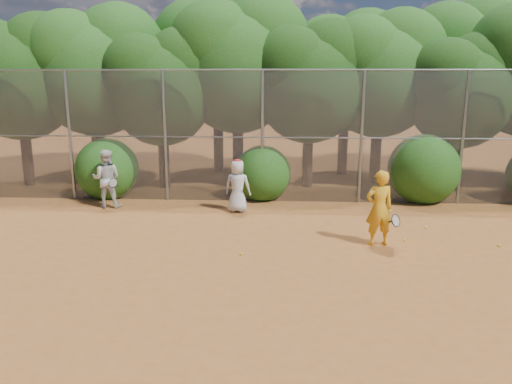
{
  "coord_description": "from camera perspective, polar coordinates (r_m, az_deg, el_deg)",
  "views": [
    {
      "loc": [
        -0.36,
        -9.16,
        3.82
      ],
      "look_at": [
        -1.0,
        2.5,
        1.1
      ],
      "focal_mm": 35.0,
      "sensor_mm": 36.0,
      "label": 1
    }
  ],
  "objects": [
    {
      "name": "ball_1",
      "position": [
        13.53,
        18.85,
        -3.86
      ],
      "size": [
        0.07,
        0.07,
        0.07
      ],
      "primitive_type": "sphere",
      "color": "#CEDE28",
      "rests_on": "ground"
    },
    {
      "name": "tree_9",
      "position": [
        21.4,
        -18.16,
        13.87
      ],
      "size": [
        4.83,
        4.2,
        6.62
      ],
      "color": "black",
      "rests_on": "ground"
    },
    {
      "name": "ball_2",
      "position": [
        12.79,
        26.03,
        -5.49
      ],
      "size": [
        0.07,
        0.07,
        0.07
      ],
      "primitive_type": "sphere",
      "color": "#CEDE28",
      "rests_on": "ground"
    },
    {
      "name": "tree_6",
      "position": [
        18.19,
        22.53,
        11.03
      ],
      "size": [
        3.86,
        3.36,
        5.29
      ],
      "color": "black",
      "rests_on": "ground"
    },
    {
      "name": "tree_11",
      "position": [
        19.95,
        10.4,
        13.89
      ],
      "size": [
        4.64,
        4.03,
        6.35
      ],
      "color": "black",
      "rests_on": "ground"
    },
    {
      "name": "player_yellow",
      "position": [
        11.73,
        13.9,
        -1.82
      ],
      "size": [
        0.87,
        0.63,
        1.76
      ],
      "rotation": [
        0.0,
        0.0,
        3.36
      ],
      "color": "gold",
      "rests_on": "ground"
    },
    {
      "name": "tree_1",
      "position": [
        18.89,
        -17.76,
        13.55
      ],
      "size": [
        4.64,
        4.03,
        6.35
      ],
      "color": "black",
      "rests_on": "ground"
    },
    {
      "name": "ball_3",
      "position": [
        10.97,
        -1.74,
        -7.09
      ],
      "size": [
        0.07,
        0.07,
        0.07
      ],
      "primitive_type": "sphere",
      "color": "#CEDE28",
      "rests_on": "ground"
    },
    {
      "name": "bush_2",
      "position": [
        16.3,
        18.63,
        2.81
      ],
      "size": [
        2.2,
        2.2,
        2.2
      ],
      "primitive_type": "sphere",
      "color": "#1C4C13",
      "rests_on": "ground"
    },
    {
      "name": "ball_0",
      "position": [
        12.37,
        16.62,
        -5.28
      ],
      "size": [
        0.07,
        0.07,
        0.07
      ],
      "primitive_type": "sphere",
      "color": "#CEDE28",
      "rests_on": "ground"
    },
    {
      "name": "tree_4",
      "position": [
        17.42,
        6.3,
        12.83
      ],
      "size": [
        4.19,
        3.64,
        5.73
      ],
      "color": "black",
      "rests_on": "ground"
    },
    {
      "name": "tree_0",
      "position": [
        19.45,
        -25.32,
        12.22
      ],
      "size": [
        4.38,
        3.81,
        6.0
      ],
      "color": "black",
      "rests_on": "ground"
    },
    {
      "name": "bush_1",
      "position": [
        15.75,
        0.75,
        2.43
      ],
      "size": [
        1.8,
        1.8,
        1.8
      ],
      "primitive_type": "sphere",
      "color": "#1C4C13",
      "rests_on": "ground"
    },
    {
      "name": "tree_3",
      "position": [
        18.08,
        -1.94,
        14.93
      ],
      "size": [
        4.89,
        4.26,
        6.7
      ],
      "color": "black",
      "rests_on": "ground"
    },
    {
      "name": "ball_4",
      "position": [
        14.86,
        15.06,
        -2.11
      ],
      "size": [
        0.07,
        0.07,
        0.07
      ],
      "primitive_type": "sphere",
      "color": "#CEDE28",
      "rests_on": "ground"
    },
    {
      "name": "tree_10",
      "position": [
        20.39,
        -4.28,
        15.35
      ],
      "size": [
        5.15,
        4.48,
        7.06
      ],
      "color": "black",
      "rests_on": "ground"
    },
    {
      "name": "tree_2",
      "position": [
        17.48,
        -10.63,
        12.12
      ],
      "size": [
        3.99,
        3.47,
        5.47
      ],
      "color": "black",
      "rests_on": "ground"
    },
    {
      "name": "player_teen",
      "position": [
        14.24,
        -2.11,
        0.72
      ],
      "size": [
        0.81,
        0.6,
        1.54
      ],
      "rotation": [
        0.0,
        0.0,
        2.97
      ],
      "color": "silver",
      "rests_on": "ground"
    },
    {
      "name": "ground",
      "position": [
        9.94,
        5.05,
        -9.56
      ],
      "size": [
        80.0,
        80.0,
        0.0
      ],
      "primitive_type": "plane",
      "color": "#965322",
      "rests_on": "ground"
    },
    {
      "name": "fence_back",
      "position": [
        15.27,
        4.05,
        6.43
      ],
      "size": [
        20.05,
        0.09,
        4.03
      ],
      "color": "gray",
      "rests_on": "ground"
    },
    {
      "name": "tree_5",
      "position": [
        18.52,
        14.16,
        13.43
      ],
      "size": [
        4.51,
        3.92,
        6.17
      ],
      "color": "black",
      "rests_on": "ground"
    },
    {
      "name": "player_white",
      "position": [
        15.4,
        -16.72,
        1.48
      ],
      "size": [
        0.9,
        0.76,
        1.73
      ],
      "rotation": [
        0.0,
        0.0,
        3.2
      ],
      "color": "silver",
      "rests_on": "ground"
    },
    {
      "name": "tree_12",
      "position": [
        21.56,
        22.57,
        13.99
      ],
      "size": [
        5.02,
        4.37,
        6.88
      ],
      "color": "black",
      "rests_on": "ground"
    },
    {
      "name": "bush_0",
      "position": [
        16.7,
        -16.67,
        2.83
      ],
      "size": [
        2.0,
        2.0,
        2.0
      ],
      "primitive_type": "sphere",
      "color": "#1C4C13",
      "rests_on": "ground"
    }
  ]
}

